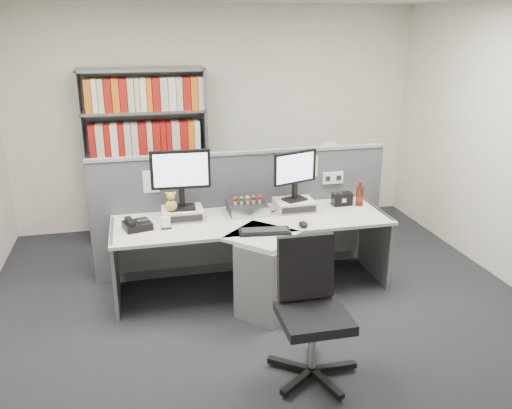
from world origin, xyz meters
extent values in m
plane|color=#27292D|center=(0.00, 0.00, 0.00)|extent=(5.50, 5.50, 0.00)
cube|color=silver|center=(0.00, 2.75, 1.35)|extent=(5.00, 0.04, 2.70)
cube|color=#4D4F57|center=(0.00, 1.25, 0.62)|extent=(3.00, 0.05, 1.25)
cube|color=#9D9CA2|center=(0.00, 1.25, 1.26)|extent=(3.00, 0.07, 0.03)
cube|color=white|center=(0.95, 1.22, 0.95)|extent=(0.22, 0.04, 0.12)
cube|color=white|center=(-0.90, 1.22, 1.05)|extent=(0.16, 0.00, 0.22)
cube|color=white|center=(-0.50, 1.22, 1.05)|extent=(0.16, 0.00, 0.22)
cube|color=white|center=(0.70, 1.22, 1.05)|extent=(0.16, 0.00, 0.22)
cube|color=beige|center=(0.00, 0.82, 0.70)|extent=(2.60, 0.80, 0.03)
cube|color=beige|center=(0.00, 0.42, 0.70)|extent=(0.74, 0.74, 0.03)
cube|color=slate|center=(0.00, 0.30, 0.34)|extent=(0.57, 0.57, 0.69)
cube|color=slate|center=(-1.28, 0.82, 0.36)|extent=(0.03, 0.70, 0.72)
cube|color=slate|center=(1.28, 0.82, 0.36)|extent=(0.03, 0.70, 0.72)
cube|color=slate|center=(0.00, 1.18, 0.35)|extent=(2.50, 0.02, 0.45)
cube|color=beige|center=(-0.63, 0.98, 0.77)|extent=(0.38, 0.30, 0.10)
cube|color=black|center=(-0.63, 0.83, 0.77)|extent=(0.34, 0.01, 0.06)
cube|color=beige|center=(0.47, 0.98, 0.77)|extent=(0.38, 0.30, 0.10)
cube|color=black|center=(0.47, 0.83, 0.77)|extent=(0.34, 0.01, 0.06)
cube|color=black|center=(-0.63, 0.98, 0.83)|extent=(0.25, 0.19, 0.02)
cube|color=black|center=(-0.63, 0.98, 0.93)|extent=(0.06, 0.04, 0.20)
cube|color=black|center=(-0.63, 0.98, 1.20)|extent=(0.55, 0.06, 0.36)
cube|color=#C4D5FA|center=(-0.63, 0.96, 1.20)|extent=(0.49, 0.03, 0.31)
cube|color=black|center=(0.47, 0.98, 0.83)|extent=(0.25, 0.22, 0.02)
cube|color=black|center=(0.47, 0.98, 0.92)|extent=(0.05, 0.04, 0.17)
cube|color=black|center=(0.47, 0.98, 1.15)|extent=(0.46, 0.19, 0.32)
cube|color=#C4D5FA|center=(0.46, 0.96, 1.15)|extent=(0.41, 0.15, 0.27)
cube|color=black|center=(-0.01, 1.00, 0.77)|extent=(0.37, 0.32, 0.10)
cube|color=silver|center=(-0.01, 0.84, 0.77)|extent=(0.37, 0.01, 0.09)
cylinder|color=beige|center=(-0.13, 0.98, 0.83)|extent=(0.03, 0.03, 0.03)
sphere|color=#A5140F|center=(-0.13, 0.98, 0.88)|extent=(0.05, 0.05, 0.05)
cylinder|color=beige|center=(-0.07, 0.98, 0.83)|extent=(0.03, 0.03, 0.03)
sphere|color=#19721E|center=(-0.07, 0.98, 0.88)|extent=(0.05, 0.05, 0.05)
cylinder|color=beige|center=(-0.01, 0.98, 0.83)|extent=(0.03, 0.03, 0.03)
sphere|color=orange|center=(-0.01, 0.98, 0.88)|extent=(0.05, 0.05, 0.05)
cylinder|color=beige|center=(0.05, 0.98, 0.83)|extent=(0.03, 0.03, 0.03)
sphere|color=#593319|center=(0.05, 0.98, 0.88)|extent=(0.05, 0.05, 0.05)
cylinder|color=beige|center=(0.11, 0.98, 0.83)|extent=(0.03, 0.03, 0.03)
sphere|color=#A5140F|center=(0.11, 0.98, 0.88)|extent=(0.05, 0.05, 0.05)
cube|color=black|center=(0.03, 0.46, 0.73)|extent=(0.47, 0.22, 0.03)
cube|color=black|center=(0.03, 0.46, 0.75)|extent=(0.41, 0.16, 0.01)
ellipsoid|color=black|center=(0.41, 0.52, 0.74)|extent=(0.08, 0.12, 0.05)
cube|color=black|center=(-1.05, 0.81, 0.75)|extent=(0.28, 0.26, 0.06)
cube|color=black|center=(-1.12, 0.79, 0.80)|extent=(0.10, 0.20, 0.04)
cube|color=black|center=(-1.00, 0.82, 0.79)|extent=(0.12, 0.09, 0.01)
cube|color=black|center=(-0.81, 0.75, 0.73)|extent=(0.09, 0.05, 0.02)
cube|color=white|center=(-0.81, 0.74, 0.78)|extent=(0.08, 0.03, 0.09)
cube|color=white|center=(-0.81, 0.77, 0.78)|extent=(0.08, 0.03, 0.09)
sphere|color=gold|center=(-0.74, 0.93, 0.87)|extent=(0.11, 0.11, 0.11)
sphere|color=gold|center=(-0.74, 0.93, 0.96)|extent=(0.07, 0.07, 0.07)
sphere|color=gold|center=(-0.77, 0.93, 0.99)|extent=(0.03, 0.03, 0.03)
sphere|color=gold|center=(-0.70, 0.93, 0.99)|extent=(0.03, 0.03, 0.03)
cube|color=black|center=(0.98, 1.01, 0.78)|extent=(0.19, 0.11, 0.13)
cylinder|color=#3F190A|center=(1.15, 0.96, 0.82)|extent=(0.07, 0.07, 0.19)
cylinder|color=#A5140F|center=(1.15, 0.96, 0.79)|extent=(0.08, 0.08, 0.05)
cylinder|color=#3F190A|center=(1.15, 0.96, 0.94)|extent=(0.03, 0.03, 0.05)
cylinder|color=#A5140F|center=(1.15, 0.96, 0.97)|extent=(0.03, 0.03, 0.01)
cube|color=slate|center=(-1.59, 2.45, 1.00)|extent=(0.03, 0.40, 2.00)
cube|color=slate|center=(-0.21, 2.45, 1.00)|extent=(0.03, 0.40, 2.00)
cube|color=slate|center=(-0.90, 2.64, 1.00)|extent=(1.40, 0.02, 2.00)
cube|color=slate|center=(-0.90, 2.45, 0.02)|extent=(1.38, 0.40, 0.03)
cube|color=slate|center=(-0.90, 2.45, 0.52)|extent=(1.38, 0.40, 0.03)
cube|color=slate|center=(-0.90, 2.45, 1.02)|extent=(1.38, 0.40, 0.03)
cube|color=slate|center=(-0.90, 2.45, 1.52)|extent=(1.38, 0.40, 0.03)
cube|color=slate|center=(-0.90, 2.45, 1.98)|extent=(1.38, 0.40, 0.03)
cube|color=#A5140F|center=(-0.90, 2.42, 0.22)|extent=(1.24, 0.28, 0.36)
cube|color=orange|center=(-0.90, 2.42, 0.72)|extent=(1.24, 0.28, 0.36)
cube|color=beige|center=(-0.90, 2.42, 1.21)|extent=(1.24, 0.28, 0.36)
cube|color=white|center=(-0.90, 2.42, 1.71)|extent=(1.24, 0.28, 0.36)
cube|color=slate|center=(1.20, 2.00, 0.35)|extent=(0.45, 0.60, 0.70)
cube|color=black|center=(1.20, 1.70, 0.52)|extent=(0.40, 0.02, 0.28)
cube|color=black|center=(1.20, 1.70, 0.20)|extent=(0.40, 0.02, 0.28)
cylinder|color=white|center=(1.20, 2.00, 0.71)|extent=(0.16, 0.16, 0.03)
cylinder|color=white|center=(1.20, 2.00, 0.81)|extent=(0.03, 0.03, 0.16)
cylinder|color=white|center=(1.20, 1.98, 1.03)|extent=(0.27, 0.14, 0.27)
cylinder|color=silver|center=(1.20, 2.01, 1.03)|extent=(0.26, 0.14, 0.27)
cylinder|color=silver|center=(0.12, -0.63, 0.26)|extent=(0.05, 0.05, 0.42)
cube|color=black|center=(0.12, -0.63, 0.49)|extent=(0.48, 0.48, 0.07)
cube|color=black|center=(0.13, -0.41, 0.78)|extent=(0.42, 0.12, 0.48)
cube|color=black|center=(0.31, -0.63, 0.05)|extent=(0.31, 0.05, 0.04)
cylinder|color=black|center=(0.44, -0.63, 0.03)|extent=(0.05, 0.05, 0.03)
cube|color=black|center=(0.18, -0.45, 0.05)|extent=(0.15, 0.31, 0.04)
cylinder|color=black|center=(0.22, -0.33, 0.03)|extent=(0.05, 0.05, 0.03)
cube|color=black|center=(-0.03, -0.51, 0.05)|extent=(0.28, 0.23, 0.04)
cylinder|color=black|center=(-0.13, -0.44, 0.03)|extent=(0.05, 0.05, 0.03)
cube|color=black|center=(-0.03, -0.74, 0.05)|extent=(0.29, 0.22, 0.04)
cylinder|color=black|center=(-0.13, -0.81, 0.03)|extent=(0.05, 0.05, 0.03)
cube|color=black|center=(0.18, -0.80, 0.05)|extent=(0.14, 0.31, 0.04)
cylinder|color=black|center=(0.22, -0.92, 0.03)|extent=(0.05, 0.05, 0.03)
camera|label=1|loc=(-1.02, -3.71, 2.46)|focal=36.90mm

